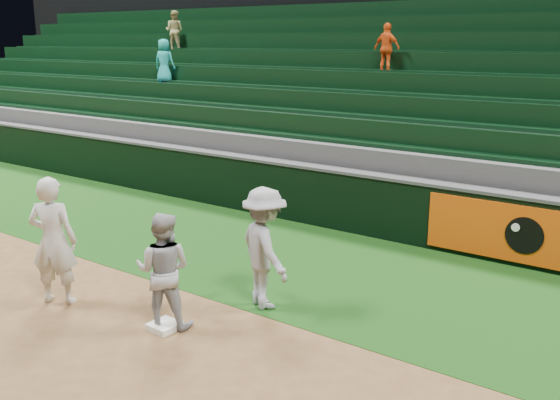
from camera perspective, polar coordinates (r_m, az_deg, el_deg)
The scene contains 8 objects.
ground at distance 8.97m, azimuth -10.29°, elevation -10.82°, with size 70.00×70.00×0.00m, color brown.
foul_grass at distance 11.06m, azimuth 1.02°, elevation -5.57°, with size 36.00×4.20×0.01m, color #10360D.
first_base at distance 8.73m, azimuth -10.50°, elevation -11.27°, with size 0.37×0.37×0.08m, color white.
first_baseman at distance 9.65m, azimuth -20.02°, elevation -3.53°, with size 0.70×0.46×1.92m, color silver.
baserunner at distance 8.53m, azimuth -10.61°, elevation -6.33°, with size 0.78×0.61×1.60m, color #A3A6AD.
base_coach at distance 8.95m, azimuth -1.41°, elevation -4.42°, with size 1.15×0.66×1.78m, color #92959E.
field_wall at distance 12.65m, azimuth 6.87°, elevation -0.11°, with size 36.00×0.45×1.25m.
stadium_seating at distance 15.80m, azimuth 13.69°, elevation 6.45°, with size 36.00×5.95×4.85m.
Camera 1 is at (5.97, -5.51, 3.80)m, focal length 40.00 mm.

